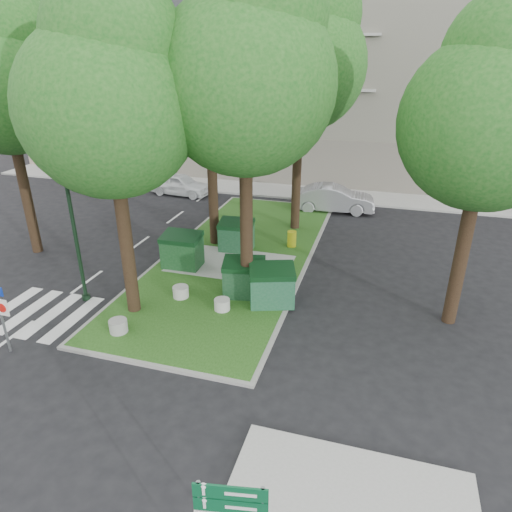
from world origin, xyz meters
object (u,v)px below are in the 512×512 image
at_px(tree_median_mid, 211,88).
at_px(car_silver, 334,198).
at_px(tree_median_near_left, 111,91).
at_px(street_lamp, 71,212).
at_px(bollard_left, 118,326).
at_px(tree_street_left, 2,71).
at_px(tree_median_far, 304,52).
at_px(dumpster_a, 182,250).
at_px(dumpster_b, 236,236).
at_px(tree_median_near_right, 248,65).
at_px(litter_bin, 292,239).
at_px(dumpster_d, 272,286).
at_px(tree_street_right, 495,106).
at_px(bollard_mid, 181,292).
at_px(bollard_right, 222,304).
at_px(dumpster_c, 244,278).
at_px(car_white, 180,184).

xyz_separation_m(tree_median_mid, car_silver, (4.58, 6.44, -6.23)).
bearing_deg(tree_median_near_left, street_lamp, 173.95).
distance_m(street_lamp, car_silver, 14.91).
bearing_deg(bollard_left, tree_street_left, 145.37).
relative_size(tree_median_mid, tree_median_far, 0.84).
height_order(dumpster_a, bollard_left, dumpster_a).
bearing_deg(dumpster_b, street_lamp, -129.08).
relative_size(tree_median_near_right, litter_bin, 15.82).
relative_size(dumpster_d, litter_bin, 2.55).
relative_size(tree_median_near_right, bollard_left, 19.67).
height_order(tree_street_left, dumpster_a, tree_street_left).
bearing_deg(tree_median_near_left, dumpster_b, 74.27).
height_order(tree_street_right, bollard_mid, tree_street_right).
xyz_separation_m(dumpster_a, dumpster_b, (1.60, 2.28, -0.03)).
bearing_deg(tree_median_near_right, tree_street_left, 171.87).
bearing_deg(dumpster_b, tree_median_near_left, -110.09).
distance_m(tree_median_mid, dumpster_b, 6.32).
bearing_deg(tree_median_mid, tree_median_near_left, -94.40).
bearing_deg(tree_street_right, bollard_mid, -172.15).
xyz_separation_m(tree_street_left, bollard_right, (9.86, -2.71, -7.33)).
relative_size(tree_median_mid, dumpster_a, 6.15).
bearing_deg(tree_street_left, tree_median_far, 29.28).
bearing_deg(bollard_left, bollard_mid, 70.27).
relative_size(dumpster_a, dumpster_b, 1.02).
bearing_deg(bollard_mid, car_silver, 71.26).
height_order(bollard_right, litter_bin, litter_bin).
distance_m(tree_median_mid, litter_bin, 7.39).
relative_size(tree_median_far, dumpster_c, 7.08).
xyz_separation_m(tree_median_near_right, litter_bin, (0.48, 5.00, -7.50)).
bearing_deg(dumpster_a, bollard_mid, -68.53).
bearing_deg(dumpster_d, car_white, 108.78).
bearing_deg(dumpster_b, dumpster_c, -71.90).
xyz_separation_m(dumpster_b, dumpster_c, (1.60, -3.87, -0.01)).
xyz_separation_m(dumpster_d, bollard_right, (-1.55, -0.89, -0.51)).
bearing_deg(tree_median_mid, litter_bin, 8.12).
relative_size(tree_median_near_right, street_lamp, 2.13).
bearing_deg(bollard_left, dumpster_c, 48.23).
bearing_deg(car_silver, tree_median_far, 151.69).
bearing_deg(bollard_mid, litter_bin, 63.59).
bearing_deg(tree_median_near_left, car_white, 109.08).
bearing_deg(street_lamp, dumpster_d, 12.22).
xyz_separation_m(tree_median_near_right, dumpster_b, (-1.83, 3.92, -7.19)).
distance_m(tree_median_near_right, street_lamp, 7.59).
distance_m(dumpster_c, litter_bin, 5.01).
bearing_deg(car_silver, car_white, 80.37).
bearing_deg(car_white, tree_median_near_left, -155.70).
xyz_separation_m(tree_median_near_right, dumpster_c, (-0.23, 0.05, -7.19)).
relative_size(tree_street_right, car_silver, 2.22).
distance_m(tree_street_right, dumpster_a, 12.16).
bearing_deg(bollard_mid, car_white, 115.15).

